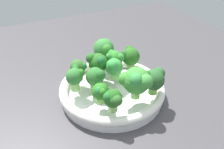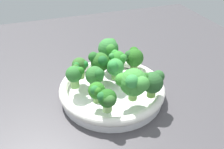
{
  "view_description": "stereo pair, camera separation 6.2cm",
  "coord_description": "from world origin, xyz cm",
  "px_view_note": "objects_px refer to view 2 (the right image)",
  "views": [
    {
      "loc": [
        19.15,
        46.01,
        41.49
      ],
      "look_at": [
        -3.57,
        -0.75,
        7.11
      ],
      "focal_mm": 39.27,
      "sensor_mm": 36.0,
      "label": 1
    },
    {
      "loc": [
        13.4,
        48.39,
        41.49
      ],
      "look_at": [
        -3.57,
        -0.75,
        7.11
      ],
      "focal_mm": 39.27,
      "sensor_mm": 36.0,
      "label": 2
    }
  ],
  "objects_px": {
    "broccoli_floret_2": "(97,91)",
    "broccoli_floret_1": "(80,66)",
    "bowl": "(112,90)",
    "broccoli_floret_6": "(100,62)",
    "broccoli_floret_7": "(118,59)",
    "broccoli_floret_5": "(109,49)",
    "broccoli_floret_0": "(133,83)",
    "broccoli_floret_10": "(152,82)",
    "broccoli_floret_4": "(75,74)",
    "broccoli_floret_9": "(95,76)",
    "broccoli_floret_8": "(107,99)",
    "broccoli_floret_11": "(115,68)",
    "broccoli_floret_3": "(134,57)"
  },
  "relations": [
    {
      "from": "broccoli_floret_2",
      "to": "broccoli_floret_1",
      "type": "bearing_deg",
      "value": -83.46
    },
    {
      "from": "bowl",
      "to": "broccoli_floret_1",
      "type": "bearing_deg",
      "value": -39.08
    },
    {
      "from": "broccoli_floret_6",
      "to": "broccoli_floret_7",
      "type": "height_order",
      "value": "broccoli_floret_6"
    },
    {
      "from": "broccoli_floret_2",
      "to": "broccoli_floret_7",
      "type": "height_order",
      "value": "broccoli_floret_7"
    },
    {
      "from": "broccoli_floret_5",
      "to": "broccoli_floret_6",
      "type": "bearing_deg",
      "value": 50.53
    },
    {
      "from": "broccoli_floret_0",
      "to": "broccoli_floret_10",
      "type": "height_order",
      "value": "broccoli_floret_0"
    },
    {
      "from": "broccoli_floret_0",
      "to": "broccoli_floret_1",
      "type": "height_order",
      "value": "broccoli_floret_0"
    },
    {
      "from": "broccoli_floret_4",
      "to": "broccoli_floret_7",
      "type": "relative_size",
      "value": 1.02
    },
    {
      "from": "broccoli_floret_4",
      "to": "broccoli_floret_6",
      "type": "height_order",
      "value": "broccoli_floret_6"
    },
    {
      "from": "broccoli_floret_5",
      "to": "broccoli_floret_9",
      "type": "bearing_deg",
      "value": 55.39
    },
    {
      "from": "broccoli_floret_4",
      "to": "broccoli_floret_9",
      "type": "relative_size",
      "value": 1.05
    },
    {
      "from": "broccoli_floret_0",
      "to": "broccoli_floret_10",
      "type": "xyz_separation_m",
      "value": [
        -0.05,
        0.0,
        -0.01
      ]
    },
    {
      "from": "broccoli_floret_1",
      "to": "broccoli_floret_7",
      "type": "relative_size",
      "value": 1.01
    },
    {
      "from": "broccoli_floret_5",
      "to": "broccoli_floret_9",
      "type": "height_order",
      "value": "broccoli_floret_5"
    },
    {
      "from": "bowl",
      "to": "broccoli_floret_6",
      "type": "height_order",
      "value": "broccoli_floret_6"
    },
    {
      "from": "broccoli_floret_8",
      "to": "broccoli_floret_9",
      "type": "height_order",
      "value": "broccoli_floret_9"
    },
    {
      "from": "bowl",
      "to": "broccoli_floret_8",
      "type": "xyz_separation_m",
      "value": [
        0.04,
        0.1,
        0.05
      ]
    },
    {
      "from": "broccoli_floret_2",
      "to": "broccoli_floret_11",
      "type": "height_order",
      "value": "broccoli_floret_11"
    },
    {
      "from": "broccoli_floret_6",
      "to": "broccoli_floret_11",
      "type": "height_order",
      "value": "broccoli_floret_6"
    },
    {
      "from": "broccoli_floret_2",
      "to": "broccoli_floret_9",
      "type": "relative_size",
      "value": 0.92
    },
    {
      "from": "bowl",
      "to": "broccoli_floret_0",
      "type": "xyz_separation_m",
      "value": [
        -0.03,
        0.08,
        0.07
      ]
    },
    {
      "from": "broccoli_floret_7",
      "to": "broccoli_floret_9",
      "type": "distance_m",
      "value": 0.1
    },
    {
      "from": "broccoli_floret_0",
      "to": "broccoli_floret_1",
      "type": "distance_m",
      "value": 0.16
    },
    {
      "from": "broccoli_floret_4",
      "to": "broccoli_floret_5",
      "type": "bearing_deg",
      "value": -144.04
    },
    {
      "from": "broccoli_floret_0",
      "to": "broccoli_floret_2",
      "type": "xyz_separation_m",
      "value": [
        0.08,
        -0.02,
        -0.02
      ]
    },
    {
      "from": "broccoli_floret_7",
      "to": "broccoli_floret_5",
      "type": "bearing_deg",
      "value": -76.54
    },
    {
      "from": "broccoli_floret_3",
      "to": "broccoli_floret_1",
      "type": "bearing_deg",
      "value": 0.03
    },
    {
      "from": "broccoli_floret_2",
      "to": "broccoli_floret_3",
      "type": "relative_size",
      "value": 0.88
    },
    {
      "from": "broccoli_floret_3",
      "to": "broccoli_floret_10",
      "type": "xyz_separation_m",
      "value": [
        0.01,
        0.13,
        0.01
      ]
    },
    {
      "from": "broccoli_floret_4",
      "to": "broccoli_floret_6",
      "type": "xyz_separation_m",
      "value": [
        -0.08,
        -0.03,
        0.0
      ]
    },
    {
      "from": "bowl",
      "to": "broccoli_floret_11",
      "type": "distance_m",
      "value": 0.06
    },
    {
      "from": "broccoli_floret_11",
      "to": "broccoli_floret_1",
      "type": "bearing_deg",
      "value": -23.96
    },
    {
      "from": "broccoli_floret_3",
      "to": "broccoli_floret_8",
      "type": "relative_size",
      "value": 1.07
    },
    {
      "from": "bowl",
      "to": "broccoli_floret_9",
      "type": "height_order",
      "value": "broccoli_floret_9"
    },
    {
      "from": "broccoli_floret_6",
      "to": "broccoli_floret_9",
      "type": "xyz_separation_m",
      "value": [
        0.03,
        0.05,
        -0.01
      ]
    },
    {
      "from": "broccoli_floret_2",
      "to": "broccoli_floret_10",
      "type": "distance_m",
      "value": 0.13
    },
    {
      "from": "broccoli_floret_5",
      "to": "broccoli_floret_10",
      "type": "bearing_deg",
      "value": 103.94
    },
    {
      "from": "broccoli_floret_11",
      "to": "broccoli_floret_2",
      "type": "bearing_deg",
      "value": 46.56
    },
    {
      "from": "broccoli_floret_5",
      "to": "broccoli_floret_11",
      "type": "relative_size",
      "value": 1.27
    },
    {
      "from": "broccoli_floret_1",
      "to": "broccoli_floret_8",
      "type": "relative_size",
      "value": 1.05
    },
    {
      "from": "broccoli_floret_5",
      "to": "broccoli_floret_10",
      "type": "distance_m",
      "value": 0.19
    },
    {
      "from": "broccoli_floret_5",
      "to": "bowl",
      "type": "bearing_deg",
      "value": 75.84
    },
    {
      "from": "broccoli_floret_3",
      "to": "broccoli_floret_10",
      "type": "height_order",
      "value": "broccoli_floret_10"
    },
    {
      "from": "broccoli_floret_11",
      "to": "broccoli_floret_3",
      "type": "bearing_deg",
      "value": -151.86
    },
    {
      "from": "broccoli_floret_3",
      "to": "broccoli_floret_5",
      "type": "height_order",
      "value": "broccoli_floret_5"
    },
    {
      "from": "broccoli_floret_4",
      "to": "broccoli_floret_9",
      "type": "xyz_separation_m",
      "value": [
        -0.05,
        0.01,
        -0.01
      ]
    },
    {
      "from": "broccoli_floret_1",
      "to": "broccoli_floret_5",
      "type": "xyz_separation_m",
      "value": [
        -0.1,
        -0.05,
        0.01
      ]
    },
    {
      "from": "broccoli_floret_0",
      "to": "broccoli_floret_1",
      "type": "xyz_separation_m",
      "value": [
        0.1,
        -0.13,
        -0.01
      ]
    },
    {
      "from": "broccoli_floret_7",
      "to": "bowl",
      "type": "bearing_deg",
      "value": 58.21
    },
    {
      "from": "broccoli_floret_8",
      "to": "broccoli_floret_10",
      "type": "bearing_deg",
      "value": -170.76
    }
  ]
}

